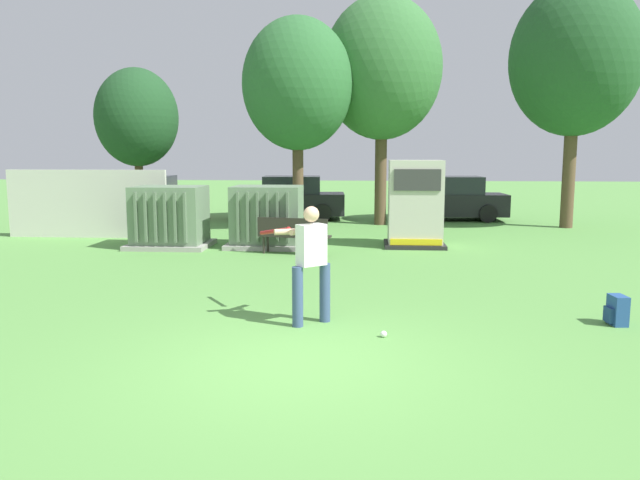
{
  "coord_description": "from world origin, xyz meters",
  "views": [
    {
      "loc": [
        0.83,
        -7.04,
        2.51
      ],
      "look_at": [
        0.01,
        3.5,
        1.0
      ],
      "focal_mm": 34.63,
      "sensor_mm": 36.0,
      "label": 1
    }
  ],
  "objects": [
    {
      "name": "parked_car_leftmost",
      "position": [
        -7.82,
        16.02,
        0.75
      ],
      "size": [
        4.21,
        1.94,
        1.62
      ],
      "color": "maroon",
      "rests_on": "ground"
    },
    {
      "name": "batter",
      "position": [
        -0.02,
        1.79,
        0.98
      ],
      "size": [
        1.22,
        1.4,
        1.74
      ],
      "color": "#384C75",
      "rests_on": "ground"
    },
    {
      "name": "tree_left",
      "position": [
        -7.06,
        13.78,
        3.67
      ],
      "size": [
        2.8,
        2.8,
        5.34
      ],
      "color": "brown",
      "rests_on": "ground"
    },
    {
      "name": "transformer_mid_west",
      "position": [
        -1.84,
        9.14,
        0.79
      ],
      "size": [
        2.1,
        1.7,
        1.62
      ],
      "color": "#9E9B93",
      "rests_on": "ground"
    },
    {
      "name": "transformer_west",
      "position": [
        -4.41,
        8.86,
        0.79
      ],
      "size": [
        2.1,
        1.7,
        1.62
      ],
      "color": "#9E9B93",
      "rests_on": "ground"
    },
    {
      "name": "backpack",
      "position": [
        4.48,
        2.04,
        0.21
      ],
      "size": [
        0.28,
        0.34,
        0.44
      ],
      "color": "#264C8C",
      "rests_on": "ground"
    },
    {
      "name": "park_bench",
      "position": [
        -0.99,
        7.92,
        0.54
      ],
      "size": [
        1.84,
        0.75,
        0.92
      ],
      "color": "#2D2823",
      "rests_on": "ground"
    },
    {
      "name": "tree_center_left",
      "position": [
        -1.45,
        13.02,
        4.65
      ],
      "size": [
        3.54,
        3.54,
        6.77
      ],
      "color": "brown",
      "rests_on": "ground"
    },
    {
      "name": "fence_panel",
      "position": [
        -7.43,
        10.5,
        1.0
      ],
      "size": [
        4.8,
        0.12,
        2.0
      ],
      "primitive_type": "cube",
      "color": "beige",
      "rests_on": "ground"
    },
    {
      "name": "tree_right",
      "position": [
        7.47,
        14.09,
        5.47
      ],
      "size": [
        4.17,
        4.17,
        7.98
      ],
      "color": "brown",
      "rests_on": "ground"
    },
    {
      "name": "ground_plane",
      "position": [
        0.0,
        0.0,
        0.0
      ],
      "size": [
        96.0,
        96.0,
        0.0
      ],
      "primitive_type": "plane",
      "color": "#5B9947"
    },
    {
      "name": "parked_car_right_of_center",
      "position": [
        3.84,
        16.19,
        0.75
      ],
      "size": [
        4.26,
        2.05,
        1.62
      ],
      "color": "black",
      "rests_on": "ground"
    },
    {
      "name": "sports_ball",
      "position": [
        1.06,
        1.16,
        0.04
      ],
      "size": [
        0.09,
        0.09,
        0.09
      ],
      "primitive_type": "sphere",
      "color": "white",
      "rests_on": "ground"
    },
    {
      "name": "tree_center_right",
      "position": [
        1.26,
        14.5,
        5.3
      ],
      "size": [
        4.04,
        4.04,
        7.72
      ],
      "color": "brown",
      "rests_on": "ground"
    },
    {
      "name": "parked_car_left_of_center",
      "position": [
        -2.13,
        16.0,
        0.75
      ],
      "size": [
        4.31,
        2.14,
        1.62
      ],
      "color": "black",
      "rests_on": "ground"
    },
    {
      "name": "generator_enclosure",
      "position": [
        2.08,
        9.49,
        1.14
      ],
      "size": [
        1.6,
        1.4,
        2.3
      ],
      "color": "#262626",
      "rests_on": "ground"
    }
  ]
}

